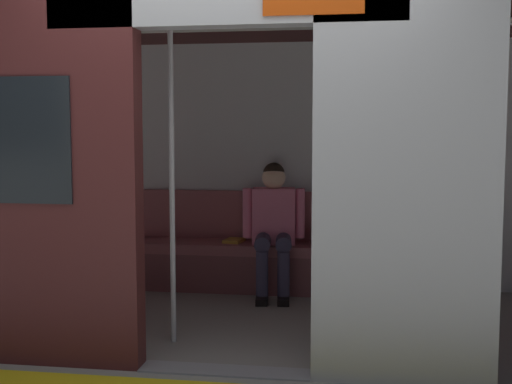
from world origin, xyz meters
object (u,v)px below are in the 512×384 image
Objects in this scene: train_car at (243,118)px; handbag at (329,235)px; bench_seat at (269,255)px; book at (234,241)px; grab_pole_door at (172,181)px; person_seated at (274,220)px.

handbag is at bearing -121.46° from train_car.
bench_seat is (-0.08, -0.91, -1.21)m from train_car.
train_car reaches higher than book.
book is at bearing -94.68° from grab_pole_door.
person_seated is 0.44m from book.
handbag is 1.18× the size of book.
handbag is at bearing -168.85° from book.
person_seated is at bearing -98.04° from train_car.
bench_seat is 10.89× the size of handbag.
bench_seat is at bearing -179.50° from book.
train_car reaches higher than grab_pole_door.
grab_pole_door is at bearing 71.04° from person_seated.
book is at bearing -8.82° from bench_seat.
handbag is (-0.53, -0.08, 0.19)m from bench_seat.
train_car reaches higher than handbag.
bench_seat is 0.33m from person_seated.
handbag reaches higher than bench_seat.
grab_pole_door is at bearing 94.64° from book.
grab_pole_door reaches higher than book.
train_car is 1.48m from book.
grab_pole_door is at bearing 57.78° from train_car.
train_car is at bearing 81.96° from person_seated.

